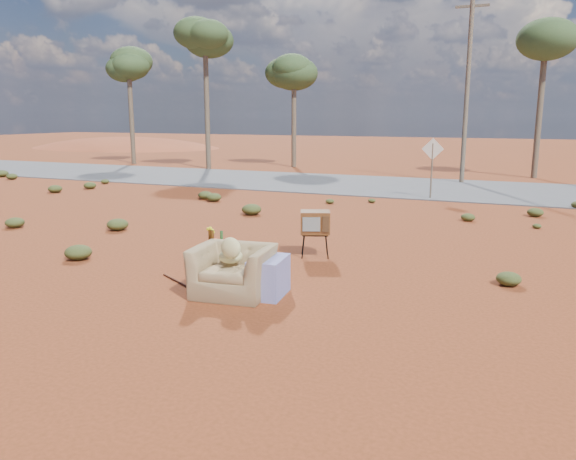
% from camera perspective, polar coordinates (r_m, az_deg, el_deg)
% --- Properties ---
extents(ground, '(140.00, 140.00, 0.00)m').
position_cam_1_polar(ground, '(10.23, -5.04, -5.44)').
color(ground, brown).
rests_on(ground, ground).
extents(highway, '(140.00, 7.00, 0.04)m').
position_cam_1_polar(highway, '(24.25, 11.86, 4.32)').
color(highway, '#565659').
rests_on(highway, ground).
extents(dirt_mound, '(26.00, 18.00, 2.00)m').
position_cam_1_polar(dirt_mound, '(55.00, -16.23, 8.03)').
color(dirt_mound, '#994324').
rests_on(dirt_mound, ground).
extents(armchair, '(1.57, 1.11, 1.12)m').
position_cam_1_polar(armchair, '(9.48, -4.96, -3.55)').
color(armchair, '#8D724C').
rests_on(armchair, ground).
extents(tv_unit, '(0.75, 0.68, 0.99)m').
position_cam_1_polar(tv_unit, '(11.96, 2.77, 0.72)').
color(tv_unit, black).
rests_on(tv_unit, ground).
extents(side_table, '(0.52, 0.52, 0.95)m').
position_cam_1_polar(side_table, '(10.40, -7.53, -1.26)').
color(side_table, '#372514').
rests_on(side_table, ground).
extents(rusty_bar, '(1.29, 0.76, 0.04)m').
position_cam_1_polar(rusty_bar, '(10.30, -10.74, -5.37)').
color(rusty_bar, '#491D13').
rests_on(rusty_bar, ground).
extents(road_sign, '(0.78, 0.06, 2.19)m').
position_cam_1_polar(road_sign, '(20.91, 14.45, 7.16)').
color(road_sign, brown).
rests_on(road_sign, ground).
extents(eucalyptus_far_left, '(3.20, 3.20, 7.10)m').
position_cam_1_polar(eucalyptus_far_left, '(36.60, -15.89, 15.80)').
color(eucalyptus_far_left, brown).
rests_on(eucalyptus_far_left, ground).
extents(eucalyptus_left, '(3.20, 3.20, 8.10)m').
position_cam_1_polar(eucalyptus_left, '(32.48, -8.42, 18.43)').
color(eucalyptus_left, brown).
rests_on(eucalyptus_left, ground).
extents(eucalyptus_near_left, '(3.20, 3.20, 6.60)m').
position_cam_1_polar(eucalyptus_near_left, '(33.21, 0.61, 15.85)').
color(eucalyptus_near_left, brown).
rests_on(eucalyptus_near_left, ground).
extents(eucalyptus_center, '(3.20, 3.20, 7.60)m').
position_cam_1_polar(eucalyptus_center, '(29.82, 24.73, 17.21)').
color(eucalyptus_center, brown).
rests_on(eucalyptus_center, ground).
extents(utility_pole_center, '(1.40, 0.20, 8.00)m').
position_cam_1_polar(utility_pole_center, '(26.28, 17.75, 13.59)').
color(utility_pole_center, brown).
rests_on(utility_pole_center, ground).
extents(scrub_patch, '(17.49, 8.07, 0.33)m').
position_cam_1_polar(scrub_patch, '(14.41, 0.28, 0.19)').
color(scrub_patch, '#444920').
rests_on(scrub_patch, ground).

